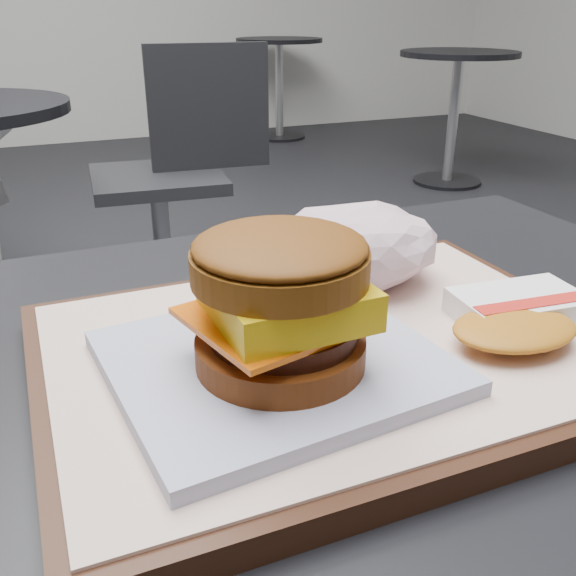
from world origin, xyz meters
The scene contains 8 objects.
customer_table centered at (0.00, 0.00, 0.58)m, with size 0.80×0.60×0.77m.
serving_tray centered at (0.02, 0.00, 0.78)m, with size 0.38×0.28×0.02m.
breakfast_sandwich centered at (-0.03, -0.02, 0.83)m, with size 0.21×0.19×0.09m.
hash_brown centered at (0.14, -0.03, 0.80)m, with size 0.12×0.09×0.02m.
crumpled_wrapper centered at (0.07, 0.08, 0.82)m, with size 0.14×0.11×0.06m, color silver, non-canonical shape.
neighbor_chair centered at (0.32, 1.76, 0.51)m, with size 0.62×0.46×0.88m.
bg_table_near centered at (2.20, 2.80, 0.56)m, with size 0.66×0.66×0.75m.
bg_table_far centered at (1.80, 4.50, 0.56)m, with size 0.66×0.66×0.75m.
Camera 1 is at (-0.16, -0.33, 1.00)m, focal length 40.00 mm.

